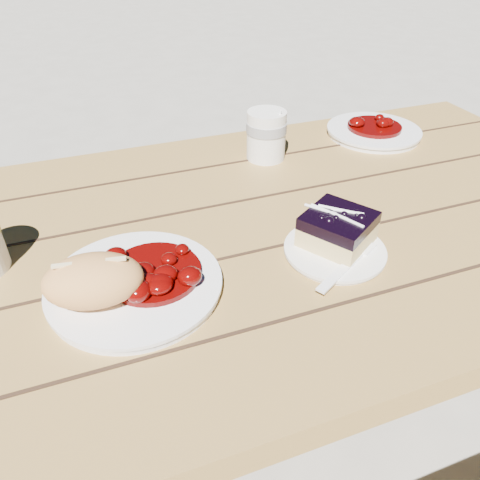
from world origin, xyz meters
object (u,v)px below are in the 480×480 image
object	(u,v)px
dessert_plate	(335,251)
picnic_table	(137,319)
main_plate	(135,286)
second_plate	(373,132)
blueberry_cake	(338,229)
coffee_cup	(266,135)
bread_roll	(93,280)

from	to	relation	value
dessert_plate	picnic_table	bearing A→B (deg)	158.05
main_plate	second_plate	xyz separation A→B (m)	(0.66, 0.37, 0.00)
blueberry_cake	second_plate	xyz separation A→B (m)	(0.33, 0.38, -0.03)
picnic_table	main_plate	xyz separation A→B (m)	(0.00, -0.11, 0.17)
main_plate	blueberry_cake	size ratio (longest dim) A/B	1.81
picnic_table	coffee_cup	distance (m)	0.48
coffee_cup	main_plate	bearing A→B (deg)	-135.81
picnic_table	second_plate	world-z (taller)	second_plate
main_plate	coffee_cup	distance (m)	0.50
picnic_table	bread_roll	world-z (taller)	bread_roll
blueberry_cake	dessert_plate	bearing A→B (deg)	-156.23
coffee_cup	blueberry_cake	bearing A→B (deg)	-93.75
blueberry_cake	coffee_cup	bearing A→B (deg)	53.71
picnic_table	main_plate	bearing A→B (deg)	-89.75
picnic_table	main_plate	size ratio (longest dim) A/B	7.90
coffee_cup	picnic_table	bearing A→B (deg)	-146.05
dessert_plate	coffee_cup	size ratio (longest dim) A/B	1.50
picnic_table	bread_roll	distance (m)	0.25
bread_roll	second_plate	bearing A→B (deg)	28.73
picnic_table	second_plate	bearing A→B (deg)	21.90
main_plate	blueberry_cake	distance (m)	0.34
picnic_table	second_plate	size ratio (longest dim) A/B	8.93
picnic_table	dessert_plate	size ratio (longest dim) A/B	12.41
coffee_cup	second_plate	bearing A→B (deg)	4.61
bread_roll	blueberry_cake	world-z (taller)	bread_roll
picnic_table	main_plate	distance (m)	0.20
bread_roll	coffee_cup	distance (m)	0.55
bread_roll	blueberry_cake	size ratio (longest dim) A/B	0.98
dessert_plate	blueberry_cake	world-z (taller)	blueberry_cake
picnic_table	blueberry_cake	xyz separation A→B (m)	(0.33, -0.12, 0.20)
second_plate	coffee_cup	bearing A→B (deg)	-175.39
bread_roll	coffee_cup	size ratio (longest dim) A/B	1.28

